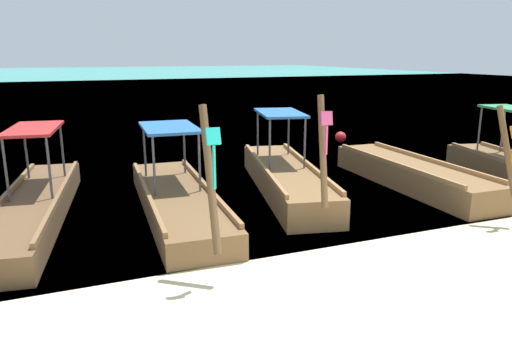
% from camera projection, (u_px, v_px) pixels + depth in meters
% --- Properties ---
extents(ground, '(120.00, 120.00, 0.00)m').
position_uv_depth(ground, '(376.00, 317.00, 6.16)').
color(ground, beige).
extents(sea_water, '(120.00, 120.00, 0.00)m').
position_uv_depth(sea_water, '(93.00, 79.00, 62.32)').
color(sea_water, '#2DB29E').
rests_on(sea_water, ground).
extents(longtail_boat_red_ribbon, '(1.91, 6.65, 2.72)m').
position_uv_depth(longtail_boat_red_ribbon, '(34.00, 206.00, 9.59)').
color(longtail_boat_red_ribbon, brown).
rests_on(longtail_boat_red_ribbon, ground).
extents(longtail_boat_turquoise_ribbon, '(1.60, 6.33, 2.58)m').
position_uv_depth(longtail_boat_turquoise_ribbon, '(177.00, 199.00, 10.10)').
color(longtail_boat_turquoise_ribbon, brown).
rests_on(longtail_boat_turquoise_ribbon, ground).
extents(longtail_boat_pink_ribbon, '(2.38, 6.04, 2.60)m').
position_uv_depth(longtail_boat_pink_ribbon, '(286.00, 177.00, 11.64)').
color(longtail_boat_pink_ribbon, brown).
rests_on(longtail_boat_pink_ribbon, ground).
extents(longtail_boat_orange_ribbon, '(1.32, 5.79, 2.32)m').
position_uv_depth(longtail_boat_orange_ribbon, '(411.00, 174.00, 12.11)').
color(longtail_boat_orange_ribbon, brown).
rests_on(longtail_boat_orange_ribbon, ground).
extents(mooring_buoy_near, '(0.41, 0.41, 0.41)m').
position_uv_depth(mooring_buoy_near, '(341.00, 137.00, 18.15)').
color(mooring_buoy_near, red).
rests_on(mooring_buoy_near, sea_water).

